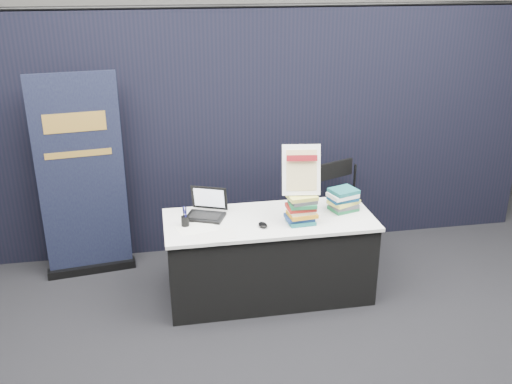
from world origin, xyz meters
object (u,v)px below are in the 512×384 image
object	(u,v)px
display_table	(269,257)
stacking_chair	(339,209)
pullup_banner	(83,190)
book_stack_tall	(301,209)
info_sign	(301,171)
book_stack_short	(343,200)
laptop	(205,210)

from	to	relation	value
display_table	stacking_chair	xyz separation A→B (m)	(0.81, 0.55, 0.17)
display_table	pullup_banner	size ratio (longest dim) A/B	0.93
book_stack_tall	info_sign	bearing A→B (deg)	90.00
book_stack_short	book_stack_tall	bearing A→B (deg)	-157.71
book_stack_tall	info_sign	world-z (taller)	info_sign
book_stack_tall	info_sign	distance (m)	0.33
book_stack_tall	book_stack_short	size ratio (longest dim) A/B	0.89
info_sign	pullup_banner	world-z (taller)	pullup_banner
book_stack_short	laptop	bearing A→B (deg)	175.09
display_table	info_sign	bearing A→B (deg)	-21.92
pullup_banner	stacking_chair	bearing A→B (deg)	-11.18
info_sign	pullup_banner	size ratio (longest dim) A/B	0.22
book_stack_tall	pullup_banner	size ratio (longest dim) A/B	0.13
display_table	stacking_chair	distance (m)	0.99
laptop	display_table	bearing A→B (deg)	6.99
stacking_chair	display_table	bearing A→B (deg)	-168.18
book_stack_short	pullup_banner	bearing A→B (deg)	163.87
display_table	pullup_banner	bearing A→B (deg)	156.24
laptop	pullup_banner	xyz separation A→B (m)	(-1.06, 0.55, 0.05)
laptop	info_sign	size ratio (longest dim) A/B	0.89
info_sign	pullup_banner	distance (m)	2.04
book_stack_tall	stacking_chair	size ratio (longest dim) A/B	0.26
info_sign	stacking_chair	world-z (taller)	info_sign
stacking_chair	info_sign	bearing A→B (deg)	-153.56
book_stack_tall	pullup_banner	distance (m)	2.03
info_sign	pullup_banner	bearing A→B (deg)	164.79
display_table	book_stack_tall	distance (m)	0.57
pullup_banner	stacking_chair	size ratio (longest dim) A/B	1.98
laptop	stacking_chair	bearing A→B (deg)	38.98
stacking_chair	book_stack_short	bearing A→B (deg)	-127.68
book_stack_tall	laptop	bearing A→B (deg)	160.33
book_stack_short	stacking_chair	distance (m)	0.60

